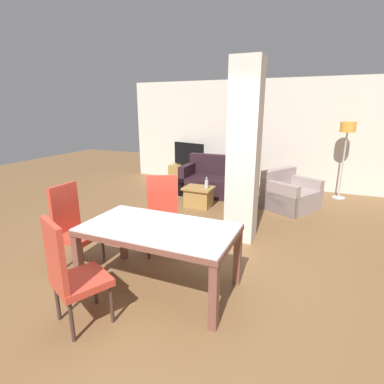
% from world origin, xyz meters
% --- Properties ---
extents(ground_plane, '(18.00, 18.00, 0.00)m').
position_xyz_m(ground_plane, '(0.00, 0.00, 0.00)').
color(ground_plane, brown).
extents(back_wall, '(7.20, 0.09, 2.70)m').
position_xyz_m(back_wall, '(-0.00, 5.23, 1.35)').
color(back_wall, beige).
rests_on(back_wall, ground_plane).
extents(divider_pillar, '(0.44, 0.39, 2.70)m').
position_xyz_m(divider_pillar, '(0.51, 1.71, 1.35)').
color(divider_pillar, beige).
rests_on(divider_pillar, ground_plane).
extents(dining_table, '(1.70, 0.93, 0.75)m').
position_xyz_m(dining_table, '(0.00, 0.00, 0.60)').
color(dining_table, brown).
rests_on(dining_table, ground_plane).
extents(dining_chair_head_left, '(0.46, 0.46, 1.09)m').
position_xyz_m(dining_chair_head_left, '(-1.25, 0.00, 0.57)').
color(dining_chair_head_left, red).
rests_on(dining_chair_head_left, ground_plane).
extents(dining_chair_near_left, '(0.61, 0.61, 1.09)m').
position_xyz_m(dining_chair_near_left, '(-0.42, -0.88, 0.57)').
color(dining_chair_near_left, '#CB3F2E').
rests_on(dining_chair_near_left, ground_plane).
extents(dining_chair_far_left, '(0.62, 0.62, 1.09)m').
position_xyz_m(dining_chair_far_left, '(-0.42, 0.86, 0.57)').
color(dining_chair_far_left, red).
rests_on(dining_chair_far_left, ground_plane).
extents(sofa, '(1.71, 0.87, 0.91)m').
position_xyz_m(sofa, '(-0.57, 3.90, 0.31)').
color(sofa, black).
rests_on(sofa, ground_plane).
extents(armchair, '(1.21, 1.25, 0.78)m').
position_xyz_m(armchair, '(1.06, 3.52, 0.28)').
color(armchair, '#A08E88').
rests_on(armchair, ground_plane).
extents(coffee_table, '(0.60, 0.49, 0.42)m').
position_xyz_m(coffee_table, '(-0.69, 2.90, 0.21)').
color(coffee_table, '#A0773C').
rests_on(coffee_table, ground_plane).
extents(bottle, '(0.08, 0.08, 0.22)m').
position_xyz_m(bottle, '(-0.53, 2.93, 0.50)').
color(bottle, '#B2B7BC').
rests_on(bottle, coffee_table).
extents(tv_stand, '(1.12, 0.40, 0.42)m').
position_xyz_m(tv_stand, '(-1.83, 4.95, 0.21)').
color(tv_stand, '#A17D40').
rests_on(tv_stand, ground_plane).
extents(tv_screen, '(1.00, 0.34, 0.65)m').
position_xyz_m(tv_screen, '(-1.83, 4.95, 0.73)').
color(tv_screen, black).
rests_on(tv_screen, tv_stand).
extents(floor_lamp, '(0.32, 0.32, 1.72)m').
position_xyz_m(floor_lamp, '(2.04, 4.72, 1.44)').
color(floor_lamp, '#B7B7BC').
rests_on(floor_lamp, ground_plane).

